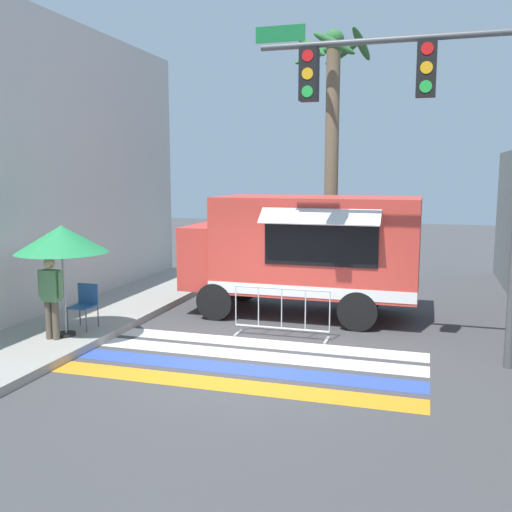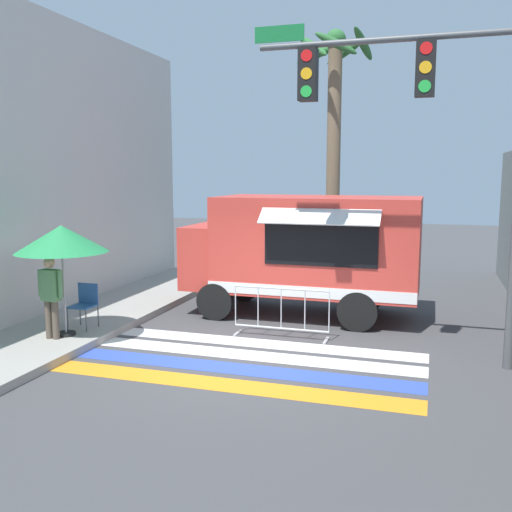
% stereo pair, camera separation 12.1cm
% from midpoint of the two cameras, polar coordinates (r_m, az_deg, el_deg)
% --- Properties ---
extents(ground_plane, '(60.00, 60.00, 0.00)m').
position_cam_midpoint_polar(ground_plane, '(10.37, -1.61, -10.25)').
color(ground_plane, '#424244').
extents(sidewalk_left, '(4.40, 16.00, 0.16)m').
position_cam_midpoint_polar(sidewalk_left, '(12.82, -23.94, -6.99)').
color(sidewalk_left, '#99968E').
rests_on(sidewalk_left, ground_plane).
extents(crosswalk_painted, '(6.40, 2.84, 0.01)m').
position_cam_midpoint_polar(crosswalk_painted, '(10.24, -1.86, -10.47)').
color(crosswalk_painted, orange).
rests_on(crosswalk_painted, ground_plane).
extents(food_truck, '(5.33, 2.70, 2.77)m').
position_cam_midpoint_polar(food_truck, '(13.25, 4.14, 0.88)').
color(food_truck, '#D13D33').
rests_on(food_truck, ground_plane).
extents(traffic_signal_pole, '(4.58, 0.29, 5.91)m').
position_cam_midpoint_polar(traffic_signal_pole, '(10.23, 16.46, 13.40)').
color(traffic_signal_pole, '#515456').
rests_on(traffic_signal_pole, ground_plane).
extents(patio_umbrella, '(1.76, 1.76, 2.16)m').
position_cam_midpoint_polar(patio_umbrella, '(11.48, -19.15, 1.56)').
color(patio_umbrella, black).
rests_on(patio_umbrella, sidewalk_left).
extents(folding_chair, '(0.45, 0.45, 0.90)m').
position_cam_midpoint_polar(folding_chair, '(12.19, -17.01, -4.40)').
color(folding_chair, '#4C4C51').
rests_on(folding_chair, sidewalk_left).
extents(vendor_person, '(0.53, 0.21, 1.58)m').
position_cam_midpoint_polar(vendor_person, '(11.48, -20.12, -3.54)').
color(vendor_person, brown).
rests_on(vendor_person, sidewalk_left).
extents(barricade_front, '(1.97, 0.44, 1.03)m').
position_cam_midpoint_polar(barricade_front, '(11.55, 2.28, -5.70)').
color(barricade_front, '#B7BABF').
rests_on(barricade_front, ground_plane).
extents(palm_tree, '(2.36, 2.46, 7.43)m').
position_cam_midpoint_polar(palm_tree, '(17.42, 7.41, 12.95)').
color(palm_tree, '#7A664C').
rests_on(palm_tree, ground_plane).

